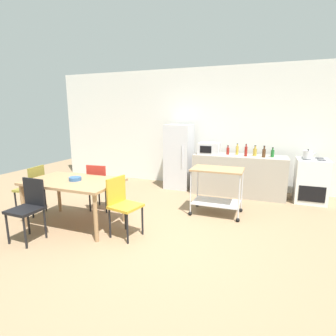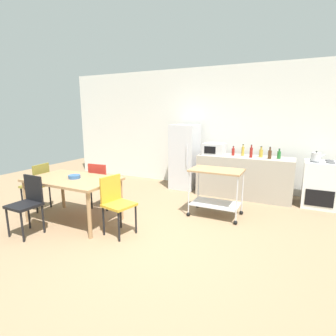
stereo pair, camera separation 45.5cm
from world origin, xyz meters
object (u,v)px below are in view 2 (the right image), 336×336
Objects in this scene: chair_red at (101,182)px; chair_black at (28,201)px; fruit_bowl at (74,177)px; kettle at (316,157)px; bottle_wine at (243,151)px; bottle_sparkling_water at (261,153)px; bottle_vinegar at (279,155)px; bottle_hot_sauce at (270,154)px; kitchen_cart at (216,185)px; dining_table at (73,183)px; bottle_soda at (233,152)px; microwave at (214,149)px; stove_oven at (319,184)px; chair_olive at (38,183)px; chair_mustard at (116,201)px; refrigerator at (185,157)px; bottle_soy_sauce at (251,152)px.

chair_black is at bearing 73.79° from chair_red.
kettle is at bearing 35.07° from fruit_bowl.
bottle_wine is 1.11× the size of bottle_sparkling_water.
bottle_hot_sauce is at bearing -153.06° from bottle_vinegar.
kitchen_cart is 3.98× the size of bottle_sparkling_water.
bottle_wine reaches higher than dining_table.
kitchen_cart is 3.72× the size of bottle_hot_sauce.
microwave is at bearing -163.30° from bottle_soda.
bottle_wine reaches higher than stove_oven.
bottle_soda is (3.09, 2.57, 0.47)m from chair_olive.
chair_black is 3.06m from kitchen_cart.
microwave is 2.00m from kettle.
chair_black is at bearing -130.82° from bottle_sparkling_water.
chair_mustard is 1.93× the size of microwave.
chair_mustard is 0.57× the size of refrigerator.
dining_table is at bearing 97.34° from chair_mustard.
bottle_soda is at bearing -3.28° from refrigerator.
microwave is at bearing 125.34° from chair_olive.
chair_red is 2.24m from refrigerator.
refrigerator is 7.39× the size of bottle_soda.
stove_oven is 1.80m from bottle_soda.
refrigerator reaches higher than chair_mustard.
refrigerator is at bearing 72.11° from dining_table.
microwave is at bearing -13.63° from refrigerator.
chair_black is 1.33m from chair_mustard.
chair_black is 3.30× the size of bottle_soy_sauce.
microwave is 3.03m from fruit_bowl.
dining_table is 7.65× the size of fruit_bowl.
bottle_vinegar is (3.01, 2.65, 0.31)m from dining_table.
fruit_bowl is at bearing -138.47° from bottle_vinegar.
fruit_bowl is at bearing -127.41° from bottle_soda.
bottle_wine is at bearing -13.39° from chair_mustard.
chair_mustard is 0.95m from fruit_bowl.
chair_olive reaches higher than fruit_bowl.
kitchen_cart is 4.64× the size of fruit_bowl.
bottle_soy_sauce is at bearing -40.57° from bottle_wine.
dining_table is 1.65× the size of kitchen_cart.
bottle_wine is (0.60, 0.18, -0.03)m from microwave.
stove_oven is 4.42× the size of bottle_vinegar.
refrigerator is at bearing 176.30° from kettle.
bottle_vinegar reaches higher than kitchen_cart.
kitchen_cart is 1.41m from microwave.
bottle_soda is 0.21m from bottle_wine.
bottle_soda reaches higher than chair_olive.
chair_mustard is at bearing -112.27° from bottle_soda.
bottle_soy_sauce is at bearing -6.69° from refrigerator.
kettle is at bearing -3.70° from refrigerator.
bottle_wine is at bearing 163.42° from bottle_hot_sauce.
bottle_soy_sauce reaches higher than dining_table.
chair_red is at bearing -142.88° from bottle_sparkling_water.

